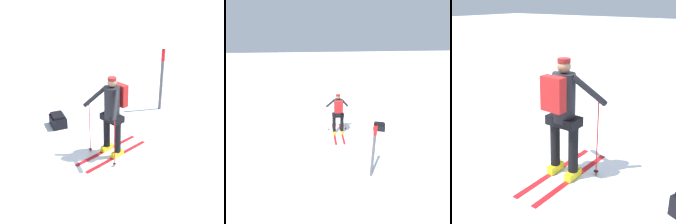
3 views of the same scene
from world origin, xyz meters
The scene contains 4 objects.
ground_plane centered at (0.00, 0.00, 0.00)m, with size 80.00×80.00×0.00m, color white.
skier centered at (0.36, -0.24, 1.04)m, with size 1.01×1.78×1.80m.
dropped_backpack centered at (2.26, -0.13, 0.16)m, with size 0.61×0.52×0.33m.
trail_marker centered at (1.04, -2.84, 1.02)m, with size 0.10×0.10×1.76m.
Camera 2 is at (-0.50, -6.81, 3.96)m, focal length 28.00 mm.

